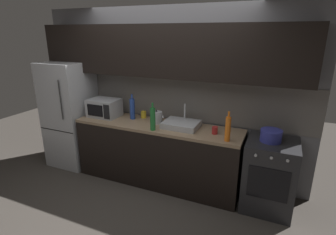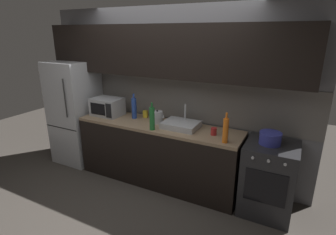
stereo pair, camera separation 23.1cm
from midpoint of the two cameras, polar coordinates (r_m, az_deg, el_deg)
ground_plane at (r=3.51m, az=-7.89°, el=-19.98°), size 10.00×10.00×0.00m
back_wall at (r=3.84m, az=1.53°, el=9.04°), size 4.16×0.44×2.50m
counter_run at (r=3.92m, az=-0.54°, el=-7.67°), size 2.42×0.60×0.90m
refrigerator at (r=4.69m, az=-17.96°, el=1.05°), size 0.68×0.69×1.70m
oven_range at (r=3.55m, az=22.65°, el=-12.11°), size 0.60×0.62×0.90m
microwave at (r=4.20m, az=-11.44°, el=2.29°), size 0.46×0.35×0.27m
sink_basin at (r=3.61m, az=4.65°, el=-1.56°), size 0.48×0.38×0.30m
kettle at (r=3.77m, az=-0.58°, el=0.06°), size 0.20×0.16×0.19m
wine_bottle_orange at (r=3.18m, az=14.36°, el=-2.70°), size 0.07×0.07×0.37m
wine_bottle_blue at (r=3.98m, az=-5.68°, el=2.04°), size 0.08×0.08×0.38m
wine_bottle_green at (r=3.49m, az=-1.57°, el=-0.22°), size 0.07×0.07×0.37m
mug_red at (r=3.41m, az=11.76°, el=-2.98°), size 0.07×0.07×0.09m
mug_yellow at (r=4.04m, az=-3.27°, el=0.73°), size 0.08×0.08×0.10m
cooking_pot at (r=3.33m, az=23.07°, el=-4.16°), size 0.25×0.25×0.14m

